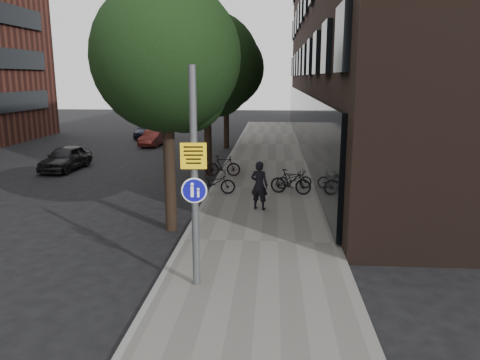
# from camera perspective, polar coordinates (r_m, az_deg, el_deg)

# --- Properties ---
(ground) EXTENTS (120.00, 120.00, 0.00)m
(ground) POSITION_cam_1_polar(r_m,az_deg,el_deg) (10.54, 0.61, -14.16)
(ground) COLOR black
(ground) RESTS_ON ground
(sidewalk) EXTENTS (4.50, 60.00, 0.12)m
(sidewalk) POSITION_cam_1_polar(r_m,az_deg,el_deg) (19.96, 3.08, -1.09)
(sidewalk) COLOR #615F5A
(sidewalk) RESTS_ON ground
(curb_edge) EXTENTS (0.15, 60.00, 0.13)m
(curb_edge) POSITION_cam_1_polar(r_m,az_deg,el_deg) (20.12, -3.34, -0.97)
(curb_edge) COLOR slate
(curb_edge) RESTS_ON ground
(building_right_dark_brick) EXTENTS (12.00, 40.00, 18.00)m
(building_right_dark_brick) POSITION_cam_1_polar(r_m,az_deg,el_deg) (32.68, 19.22, 19.29)
(building_right_dark_brick) COLOR black
(building_right_dark_brick) RESTS_ON ground
(street_tree_near) EXTENTS (4.40, 4.40, 7.50)m
(street_tree_near) POSITION_cam_1_polar(r_m,az_deg,el_deg) (14.39, -8.57, 13.84)
(street_tree_near) COLOR black
(street_tree_near) RESTS_ON ground
(street_tree_mid) EXTENTS (5.00, 5.00, 7.80)m
(street_tree_mid) POSITION_cam_1_polar(r_m,az_deg,el_deg) (22.77, -3.82, 13.38)
(street_tree_mid) COLOR black
(street_tree_mid) RESTS_ON ground
(street_tree_far) EXTENTS (5.00, 5.00, 7.80)m
(street_tree_far) POSITION_cam_1_polar(r_m,az_deg,el_deg) (31.71, -1.55, 13.12)
(street_tree_far) COLOR black
(street_tree_far) RESTS_ON ground
(signpost) EXTENTS (0.56, 0.16, 4.85)m
(signpost) POSITION_cam_1_polar(r_m,az_deg,el_deg) (10.16, -5.58, 0.16)
(signpost) COLOR #595B5E
(signpost) RESTS_ON sidewalk
(pedestrian) EXTENTS (0.73, 0.59, 1.73)m
(pedestrian) POSITION_cam_1_polar(r_m,az_deg,el_deg) (16.53, 2.37, -0.64)
(pedestrian) COLOR black
(pedestrian) RESTS_ON sidewalk
(parked_bike_facade_near) EXTENTS (1.60, 0.83, 0.80)m
(parked_bike_facade_near) POSITION_cam_1_polar(r_m,az_deg,el_deg) (19.80, 6.59, 0.10)
(parked_bike_facade_near) COLOR black
(parked_bike_facade_near) RESTS_ON sidewalk
(parked_bike_facade_far) EXTENTS (1.73, 0.88, 1.00)m
(parked_bike_facade_far) POSITION_cam_1_polar(r_m,az_deg,el_deg) (18.87, 6.20, -0.20)
(parked_bike_facade_far) COLOR black
(parked_bike_facade_far) RESTS_ON sidewalk
(parked_bike_curb_near) EXTENTS (1.79, 0.81, 0.91)m
(parked_bike_curb_near) POSITION_cam_1_polar(r_m,az_deg,el_deg) (18.78, -3.24, -0.35)
(parked_bike_curb_near) COLOR black
(parked_bike_curb_near) RESTS_ON sidewalk
(parked_bike_curb_far) EXTENTS (1.69, 0.58, 1.00)m
(parked_bike_curb_far) POSITION_cam_1_polar(r_m,az_deg,el_deg) (22.15, -2.11, 1.74)
(parked_bike_curb_far) COLOR black
(parked_bike_curb_far) RESTS_ON sidewalk
(parked_car_near) EXTENTS (1.74, 3.79, 1.26)m
(parked_car_near) POSITION_cam_1_polar(r_m,az_deg,el_deg) (25.85, -20.49, 2.53)
(parked_car_near) COLOR black
(parked_car_near) RESTS_ON ground
(parked_car_mid) EXTENTS (1.46, 3.44, 1.11)m
(parked_car_mid) POSITION_cam_1_polar(r_m,az_deg,el_deg) (33.52, -10.50, 5.07)
(parked_car_mid) COLOR #591D19
(parked_car_mid) RESTS_ON ground
(parked_car_far) EXTENTS (1.69, 4.06, 1.17)m
(parked_car_far) POSITION_cam_1_polar(r_m,az_deg,el_deg) (37.91, -11.02, 5.93)
(parked_car_far) COLOR black
(parked_car_far) RESTS_ON ground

